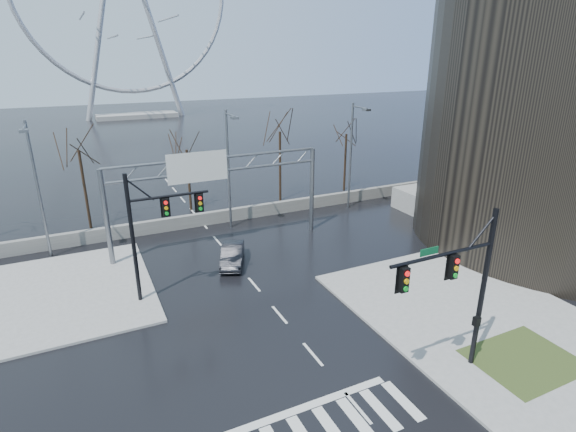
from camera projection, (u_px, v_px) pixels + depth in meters
ground at (313, 354)px, 22.47m from camera, size 260.00×260.00×0.00m
sidewalk_right_ext at (437, 292)px, 28.20m from camera, size 12.00×10.00×0.15m
sidewalk_far at (67, 292)px, 28.15m from camera, size 10.00×12.00×0.15m
grass_strip at (524, 360)px, 21.84m from camera, size 5.00×4.00×0.02m
tower_podium at (552, 208)px, 40.69m from camera, size 22.00×18.00×2.00m
barrier_wall at (204, 219)px, 39.24m from camera, size 52.00×0.50×1.10m
signal_mast_near at (463, 281)px, 19.48m from camera, size 5.52×0.41×8.00m
signal_mast_far at (152, 225)px, 26.04m from camera, size 4.72×0.41×8.00m
sign_gantry at (213, 182)px, 33.23m from camera, size 16.36×0.40×7.60m
streetlight_left at (36, 181)px, 30.99m from camera, size 0.50×2.55×10.00m
streetlight_mid at (229, 161)px, 36.67m from camera, size 0.50×2.55×10.00m
streetlight_right at (353, 149)px, 41.55m from camera, size 0.50×2.55×10.00m
tree_left at (80, 160)px, 36.70m from camera, size 3.75×3.75×7.50m
tree_center at (187, 157)px, 41.48m from camera, size 3.25×3.25×6.50m
tree_right at (280, 140)px, 43.93m from camera, size 3.90×3.90×7.80m
tree_far_right at (346, 141)px, 47.88m from camera, size 3.40×3.40×6.80m
car at (232, 255)px, 31.94m from camera, size 3.02×4.44×1.39m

